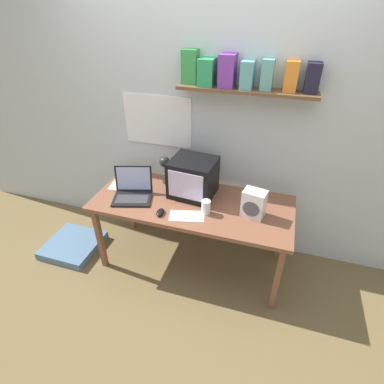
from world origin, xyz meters
TOP-DOWN VIEW (x-y plane):
  - ground_plane at (0.00, 0.00)m, footprint 12.00×12.00m
  - back_wall at (0.01, 0.46)m, footprint 5.60×0.24m
  - corner_desk at (0.00, 0.00)m, footprint 1.69×0.71m
  - crt_monitor at (-0.03, 0.12)m, footprint 0.40×0.36m
  - laptop at (-0.51, -0.07)m, footprint 0.39×0.35m
  - desk_lamp at (-0.31, 0.20)m, footprint 0.11×0.16m
  - juice_glass at (0.15, -0.12)m, footprint 0.07×0.07m
  - space_heater at (0.51, -0.03)m, footprint 0.19×0.16m
  - computer_mouse at (-0.19, -0.24)m, footprint 0.07×0.11m
  - loose_paper_near_monitor at (-0.70, 0.07)m, footprint 0.23×0.22m
  - loose_paper_near_laptop at (0.02, -0.20)m, footprint 0.30×0.20m
  - floor_cushion at (-1.21, -0.19)m, footprint 0.51×0.51m

SIDE VIEW (x-z plane):
  - ground_plane at x=0.00m, z-range 0.00..0.00m
  - floor_cushion at x=-1.21m, z-range 0.00..0.08m
  - corner_desk at x=0.00m, z-range 0.30..1.00m
  - loose_paper_near_monitor at x=-0.70m, z-range 0.71..0.71m
  - loose_paper_near_laptop at x=0.02m, z-range 0.71..0.71m
  - computer_mouse at x=-0.19m, z-range 0.71..0.74m
  - juice_glass at x=0.15m, z-range 0.70..0.82m
  - laptop at x=-0.51m, z-range 0.65..0.89m
  - space_heater at x=0.51m, z-range 0.71..0.93m
  - crt_monitor at x=-0.03m, z-range 0.71..1.04m
  - desk_lamp at x=-0.31m, z-range 0.76..1.04m
  - back_wall at x=0.01m, z-range 0.01..2.61m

